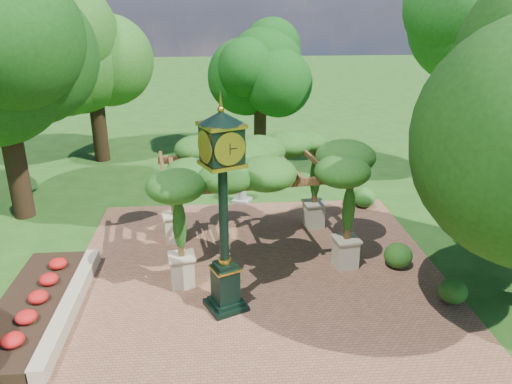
{
  "coord_description": "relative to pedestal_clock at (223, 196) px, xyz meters",
  "views": [
    {
      "loc": [
        -1.0,
        -9.93,
        6.97
      ],
      "look_at": [
        0.0,
        2.5,
        2.2
      ],
      "focal_mm": 35.0,
      "sensor_mm": 36.0,
      "label": 1
    }
  ],
  "objects": [
    {
      "name": "ground",
      "position": [
        0.9,
        -0.38,
        -2.93
      ],
      "size": [
        120.0,
        120.0,
        0.0
      ],
      "primitive_type": "plane",
      "color": "#1E4714",
      "rests_on": "ground"
    },
    {
      "name": "brick_plaza",
      "position": [
        0.9,
        0.62,
        -2.91
      ],
      "size": [
        10.0,
        12.0,
        0.04
      ],
      "primitive_type": "cube",
      "color": "brown",
      "rests_on": "ground"
    },
    {
      "name": "border_wall",
      "position": [
        -3.7,
        0.12,
        -2.73
      ],
      "size": [
        0.35,
        5.0,
        0.4
      ],
      "primitive_type": "cube",
      "color": "#C6B793",
      "rests_on": "ground"
    },
    {
      "name": "flower_bed",
      "position": [
        -4.6,
        0.12,
        -2.75
      ],
      "size": [
        1.5,
        5.0,
        0.36
      ],
      "primitive_type": "cube",
      "color": "red",
      "rests_on": "ground"
    },
    {
      "name": "pedestal_clock",
      "position": [
        0.0,
        0.0,
        0.0
      ],
      "size": [
        1.28,
        1.28,
        4.91
      ],
      "rotation": [
        0.0,
        0.0,
        0.42
      ],
      "color": "black",
      "rests_on": "brick_plaza"
    },
    {
      "name": "pergola",
      "position": [
        0.94,
        2.8,
        -0.22
      ],
      "size": [
        5.65,
        3.99,
        3.29
      ],
      "rotation": [
        0.0,
        0.0,
        0.14
      ],
      "color": "#BFB38E",
      "rests_on": "brick_plaza"
    },
    {
      "name": "sundial",
      "position": [
        0.77,
        6.9,
        -2.45
      ],
      "size": [
        0.8,
        0.8,
        1.11
      ],
      "rotation": [
        0.0,
        0.0,
        -0.39
      ],
      "color": "#9A9A92",
      "rests_on": "ground"
    },
    {
      "name": "shrub_front",
      "position": [
        5.55,
        -0.23,
        -2.58
      ],
      "size": [
        0.73,
        0.73,
        0.62
      ],
      "primitive_type": "ellipsoid",
      "rotation": [
        0.0,
        0.0,
        0.07
      ],
      "color": "#225618",
      "rests_on": "brick_plaza"
    },
    {
      "name": "shrub_mid",
      "position": [
        4.82,
        1.61,
        -2.54
      ],
      "size": [
        1.04,
        1.04,
        0.7
      ],
      "primitive_type": "ellipsoid",
      "rotation": [
        0.0,
        0.0,
        0.43
      ],
      "color": "#225117",
      "rests_on": "brick_plaza"
    },
    {
      "name": "shrub_back",
      "position": [
        5.1,
        5.96,
        -2.53
      ],
      "size": [
        0.92,
        0.92,
        0.72
      ],
      "primitive_type": "ellipsoid",
      "rotation": [
        0.0,
        0.0,
        -0.18
      ],
      "color": "#245B1A",
      "rests_on": "brick_plaza"
    },
    {
      "name": "tree_west_far",
      "position": [
        -5.49,
        12.65,
        2.11
      ],
      "size": [
        4.2,
        4.2,
        7.35
      ],
      "color": "black",
      "rests_on": "ground"
    },
    {
      "name": "tree_north",
      "position": [
        1.94,
        12.64,
        1.28
      ],
      "size": [
        3.3,
        3.3,
        6.16
      ],
      "color": "#2F2112",
      "rests_on": "ground"
    },
    {
      "name": "tree_east_far",
      "position": [
        10.64,
        8.55,
        3.75
      ],
      "size": [
        4.88,
        4.88,
        9.74
      ],
      "color": "#322013",
      "rests_on": "ground"
    }
  ]
}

